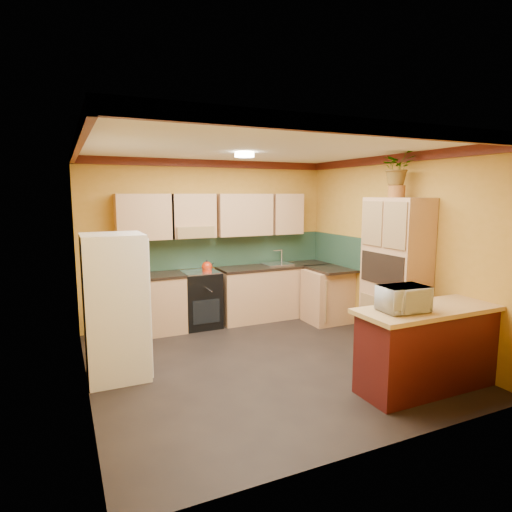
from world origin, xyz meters
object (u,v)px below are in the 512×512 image
at_px(stove, 201,299).
at_px(fridge, 115,307).
at_px(breakfast_bar, 434,349).
at_px(microwave, 403,299).
at_px(pantry, 395,275).
at_px(base_cabinets_back, 236,296).

height_order(stove, fridge, fridge).
bearing_deg(breakfast_bar, microwave, 180.00).
bearing_deg(pantry, fridge, 169.89).
height_order(stove, pantry, pantry).
relative_size(base_cabinets_back, fridge, 2.15).
bearing_deg(microwave, fridge, 151.07).
distance_m(stove, breakfast_bar, 3.64).
distance_m(base_cabinets_back, stove, 0.63).
xyz_separation_m(base_cabinets_back, breakfast_bar, (1.07, -3.22, 0.00)).
bearing_deg(microwave, breakfast_bar, 4.23).
height_order(base_cabinets_back, microwave, microwave).
relative_size(pantry, microwave, 4.31).
xyz_separation_m(base_cabinets_back, microwave, (0.58, -3.22, 0.62)).
xyz_separation_m(stove, microwave, (1.21, -3.22, 0.61)).
relative_size(fridge, microwave, 3.49).
bearing_deg(pantry, base_cabinets_back, 125.41).
height_order(fridge, breakfast_bar, fridge).
height_order(base_cabinets_back, stove, stove).
relative_size(base_cabinets_back, stove, 4.01).
distance_m(stove, fridge, 2.12).
distance_m(fridge, pantry, 3.66).
relative_size(base_cabinets_back, pantry, 1.74).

